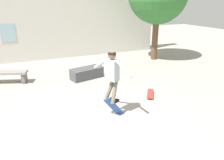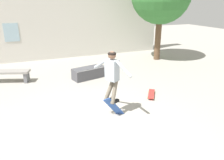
% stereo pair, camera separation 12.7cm
% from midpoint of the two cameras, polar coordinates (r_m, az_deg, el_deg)
% --- Properties ---
extents(ground_plane, '(40.00, 40.00, 0.00)m').
position_cam_midpoint_polar(ground_plane, '(5.75, -2.80, -11.99)').
color(ground_plane, '#A39E93').
extents(building_backdrop, '(13.33, 0.52, 5.81)m').
position_cam_midpoint_polar(building_backdrop, '(12.43, -15.38, 16.49)').
color(building_backdrop, beige).
rests_on(building_backdrop, ground_plane).
extents(park_bench, '(1.80, 1.02, 0.47)m').
position_cam_midpoint_polar(park_bench, '(9.49, -25.47, 1.47)').
color(park_bench, gray).
rests_on(park_bench, ground_plane).
extents(skate_ledge, '(1.43, 0.85, 0.46)m').
position_cam_midpoint_polar(skate_ledge, '(9.09, -5.72, 1.88)').
color(skate_ledge, '#4C4C51').
rests_on(skate_ledge, ground_plane).
extents(skater, '(0.66, 1.19, 1.44)m').
position_cam_midpoint_polar(skater, '(5.78, 0.64, 1.93)').
color(skater, '#9EA8B2').
extents(skateboard_flipping, '(0.62, 0.25, 0.70)m').
position_cam_midpoint_polar(skateboard_flipping, '(6.10, 1.13, -7.06)').
color(skateboard_flipping, '#2D519E').
extents(skateboard_resting, '(0.62, 0.78, 0.08)m').
position_cam_midpoint_polar(skateboard_resting, '(7.55, 10.71, -3.57)').
color(skateboard_resting, red).
rests_on(skateboard_resting, ground_plane).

